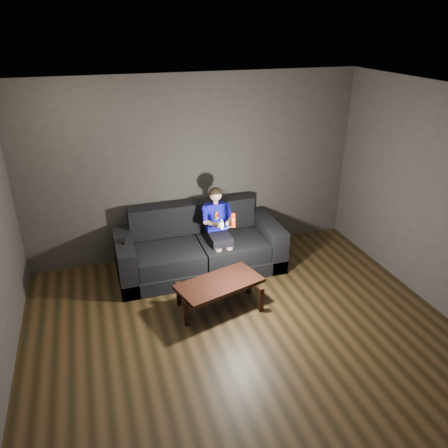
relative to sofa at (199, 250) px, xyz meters
name	(u,v)px	position (x,y,z in m)	size (l,w,h in m)	color
floor	(253,352)	(0.11, -1.92, -0.30)	(5.00, 5.00, 0.00)	black
back_wall	(195,168)	(0.11, 0.58, 1.05)	(5.00, 0.04, 2.70)	#33312D
ceiling	(263,103)	(0.11, -1.92, 2.40)	(5.00, 5.00, 0.02)	white
sofa	(199,250)	(0.00, 0.00, 0.00)	(2.35, 1.01, 0.91)	black
child	(218,222)	(0.27, -0.07, 0.44)	(0.44, 0.54, 1.08)	black
wii_remote_red	(233,220)	(0.35, -0.49, 0.65)	(0.05, 0.07, 0.19)	#C52600
nunchuk_white	(222,224)	(0.19, -0.48, 0.61)	(0.07, 0.10, 0.14)	white
wii_remote_black	(124,241)	(-1.06, -0.09, 0.36)	(0.05, 0.14, 0.03)	black
coffee_table	(219,285)	(-0.01, -1.02, 0.03)	(1.16, 0.80, 0.38)	black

